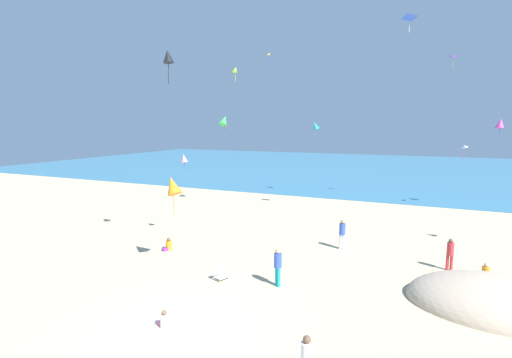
{
  "coord_description": "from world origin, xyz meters",
  "views": [
    {
      "loc": [
        7.39,
        -9.79,
        7.13
      ],
      "look_at": [
        0.0,
        7.12,
        4.47
      ],
      "focal_mm": 25.8,
      "sensor_mm": 36.0,
      "label": 1
    }
  ],
  "objects_px": {
    "kite_yellow": "(268,54)",
    "kite_black": "(168,56)",
    "person_4": "(450,252)",
    "kite_teal": "(315,126)",
    "person_0": "(485,272)",
    "kite_white": "(464,147)",
    "person_2": "(342,232)",
    "kite_green": "(224,120)",
    "kite_purple": "(453,56)",
    "kite_lime": "(235,70)",
    "person_1": "(278,264)",
    "kite_orange": "(173,186)",
    "beach_chair_far_right": "(220,273)",
    "kite_magenta": "(500,123)",
    "person_3": "(168,245)",
    "kite_blue": "(410,16)",
    "kite_pink": "(184,158)",
    "person_5": "(164,321)"
  },
  "relations": [
    {
      "from": "kite_orange",
      "to": "beach_chair_far_right",
      "type": "bearing_deg",
      "value": -7.62
    },
    {
      "from": "kite_magenta",
      "to": "beach_chair_far_right",
      "type": "bearing_deg",
      "value": -123.58
    },
    {
      "from": "kite_teal",
      "to": "kite_green",
      "type": "height_order",
      "value": "kite_green"
    },
    {
      "from": "kite_yellow",
      "to": "kite_black",
      "type": "bearing_deg",
      "value": -83.36
    },
    {
      "from": "person_0",
      "to": "kite_lime",
      "type": "height_order",
      "value": "kite_lime"
    },
    {
      "from": "kite_lime",
      "to": "kite_orange",
      "type": "bearing_deg",
      "value": -73.66
    },
    {
      "from": "kite_teal",
      "to": "kite_orange",
      "type": "bearing_deg",
      "value": -93.64
    },
    {
      "from": "kite_yellow",
      "to": "kite_purple",
      "type": "relative_size",
      "value": 1.3
    },
    {
      "from": "kite_black",
      "to": "kite_white",
      "type": "xyz_separation_m",
      "value": [
        15.89,
        18.96,
        -5.37
      ]
    },
    {
      "from": "beach_chair_far_right",
      "to": "kite_blue",
      "type": "distance_m",
      "value": 20.51
    },
    {
      "from": "kite_purple",
      "to": "kite_black",
      "type": "relative_size",
      "value": 0.66
    },
    {
      "from": "kite_yellow",
      "to": "kite_orange",
      "type": "bearing_deg",
      "value": -80.46
    },
    {
      "from": "person_4",
      "to": "person_5",
      "type": "distance_m",
      "value": 13.95
    },
    {
      "from": "beach_chair_far_right",
      "to": "kite_black",
      "type": "distance_m",
      "value": 11.46
    },
    {
      "from": "person_4",
      "to": "kite_orange",
      "type": "distance_m",
      "value": 14.13
    },
    {
      "from": "person_1",
      "to": "kite_green",
      "type": "bearing_deg",
      "value": 78.64
    },
    {
      "from": "kite_yellow",
      "to": "kite_pink",
      "type": "height_order",
      "value": "kite_yellow"
    },
    {
      "from": "kite_black",
      "to": "kite_teal",
      "type": "relative_size",
      "value": 1.31
    },
    {
      "from": "beach_chair_far_right",
      "to": "kite_green",
      "type": "xyz_separation_m",
      "value": [
        -7.32,
        14.06,
        7.34
      ]
    },
    {
      "from": "person_2",
      "to": "kite_black",
      "type": "xyz_separation_m",
      "value": [
        -8.58,
        -4.47,
        9.74
      ]
    },
    {
      "from": "person_4",
      "to": "kite_blue",
      "type": "bearing_deg",
      "value": 31.89
    },
    {
      "from": "kite_yellow",
      "to": "kite_teal",
      "type": "distance_m",
      "value": 8.9
    },
    {
      "from": "kite_black",
      "to": "person_4",
      "type": "bearing_deg",
      "value": 13.56
    },
    {
      "from": "kite_pink",
      "to": "kite_blue",
      "type": "distance_m",
      "value": 17.51
    },
    {
      "from": "person_4",
      "to": "kite_lime",
      "type": "height_order",
      "value": "kite_lime"
    },
    {
      "from": "person_0",
      "to": "person_1",
      "type": "relative_size",
      "value": 0.4
    },
    {
      "from": "kite_yellow",
      "to": "kite_lime",
      "type": "bearing_deg",
      "value": -102.86
    },
    {
      "from": "person_5",
      "to": "kite_yellow",
      "type": "height_order",
      "value": "kite_yellow"
    },
    {
      "from": "person_3",
      "to": "kite_purple",
      "type": "xyz_separation_m",
      "value": [
        15.29,
        19.61,
        12.75
      ]
    },
    {
      "from": "person_0",
      "to": "person_4",
      "type": "relative_size",
      "value": 0.43
    },
    {
      "from": "kite_pink",
      "to": "kite_lime",
      "type": "xyz_separation_m",
      "value": [
        -2.65,
        12.39,
        7.14
      ]
    },
    {
      "from": "kite_purple",
      "to": "kite_yellow",
      "type": "bearing_deg",
      "value": 179.23
    },
    {
      "from": "person_3",
      "to": "kite_blue",
      "type": "xyz_separation_m",
      "value": [
        12.01,
        10.68,
        14.05
      ]
    },
    {
      "from": "person_0",
      "to": "kite_orange",
      "type": "xyz_separation_m",
      "value": [
        -14.25,
        -4.89,
        3.96
      ]
    },
    {
      "from": "beach_chair_far_right",
      "to": "kite_teal",
      "type": "xyz_separation_m",
      "value": [
        -1.41,
        22.45,
        6.87
      ]
    },
    {
      "from": "beach_chair_far_right",
      "to": "kite_magenta",
      "type": "height_order",
      "value": "kite_magenta"
    },
    {
      "from": "person_0",
      "to": "kite_lime",
      "type": "xyz_separation_m",
      "value": [
        -19.13,
        11.74,
        12.04
      ]
    },
    {
      "from": "person_0",
      "to": "kite_purple",
      "type": "distance_m",
      "value": 21.08
    },
    {
      "from": "person_4",
      "to": "kite_white",
      "type": "bearing_deg",
      "value": 5.7
    },
    {
      "from": "person_3",
      "to": "kite_black",
      "type": "distance_m",
      "value": 10.51
    },
    {
      "from": "person_0",
      "to": "kite_teal",
      "type": "bearing_deg",
      "value": 13.82
    },
    {
      "from": "person_1",
      "to": "kite_white",
      "type": "height_order",
      "value": "kite_white"
    },
    {
      "from": "person_2",
      "to": "kite_green",
      "type": "relative_size",
      "value": 1.32
    },
    {
      "from": "person_4",
      "to": "kite_orange",
      "type": "height_order",
      "value": "kite_orange"
    },
    {
      "from": "kite_white",
      "to": "kite_teal",
      "type": "bearing_deg",
      "value": 174.1
    },
    {
      "from": "kite_black",
      "to": "kite_lime",
      "type": "bearing_deg",
      "value": 103.39
    },
    {
      "from": "kite_magenta",
      "to": "kite_yellow",
      "type": "bearing_deg",
      "value": 177.95
    },
    {
      "from": "person_0",
      "to": "kite_teal",
      "type": "xyz_separation_m",
      "value": [
        -12.85,
        17.18,
        6.89
      ]
    },
    {
      "from": "person_0",
      "to": "kite_white",
      "type": "height_order",
      "value": "kite_white"
    },
    {
      "from": "beach_chair_far_right",
      "to": "person_1",
      "type": "bearing_deg",
      "value": 26.64
    }
  ]
}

